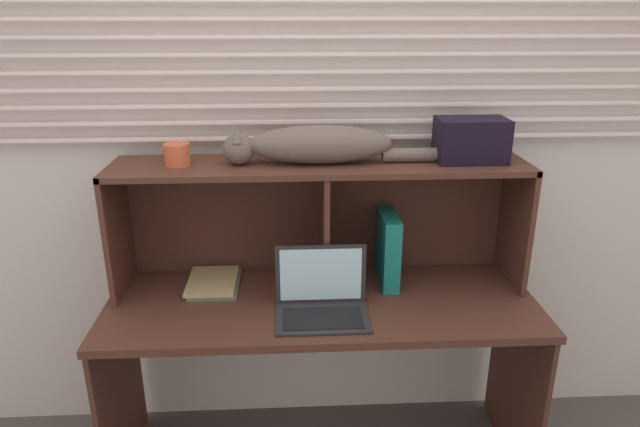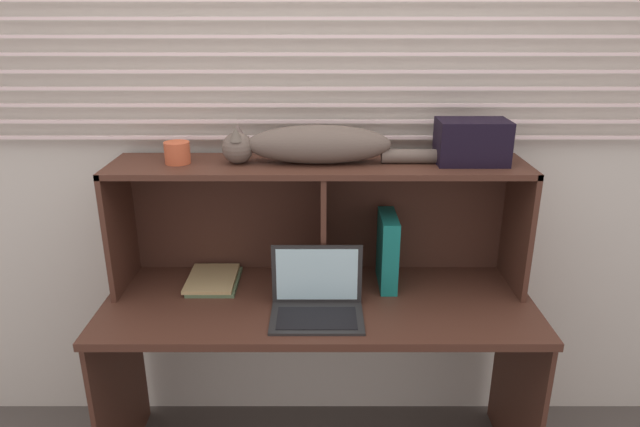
{
  "view_description": "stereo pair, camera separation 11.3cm",
  "coord_description": "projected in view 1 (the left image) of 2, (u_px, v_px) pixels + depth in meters",
  "views": [
    {
      "loc": [
        -0.11,
        -1.68,
        1.79
      ],
      "look_at": [
        0.0,
        0.34,
        1.05
      ],
      "focal_mm": 31.72,
      "sensor_mm": 36.0,
      "label": 1
    },
    {
      "loc": [
        0.01,
        -1.68,
        1.79
      ],
      "look_at": [
        0.0,
        0.34,
        1.05
      ],
      "focal_mm": 31.72,
      "sensor_mm": 36.0,
      "label": 2
    }
  ],
  "objects": [
    {
      "name": "hutch_shelf_unit",
      "position": [
        320.0,
        199.0,
        2.17
      ],
      "size": [
        1.55,
        0.32,
        0.5
      ],
      "color": "#47281D",
      "rests_on": "desk"
    },
    {
      "name": "desk",
      "position": [
        322.0,
        331.0,
        2.18
      ],
      "size": [
        1.61,
        0.6,
        0.75
      ],
      "color": "#47281D",
      "rests_on": "ground"
    },
    {
      "name": "laptop",
      "position": [
        322.0,
        300.0,
        2.02
      ],
      "size": [
        0.33,
        0.22,
        0.24
      ],
      "color": "#252525",
      "rests_on": "desk"
    },
    {
      "name": "small_basket",
      "position": [
        177.0,
        155.0,
        2.05
      ],
      "size": [
        0.09,
        0.09,
        0.08
      ],
      "primitive_type": "cylinder",
      "color": "#BF5432",
      "rests_on": "hutch_shelf_unit"
    },
    {
      "name": "binder_upright",
      "position": [
        388.0,
        249.0,
        2.22
      ],
      "size": [
        0.06,
        0.22,
        0.29
      ],
      "primitive_type": "cube",
      "color": "#147169",
      "rests_on": "desk"
    },
    {
      "name": "storage_box",
      "position": [
        471.0,
        140.0,
        2.09
      ],
      "size": [
        0.26,
        0.16,
        0.16
      ],
      "primitive_type": "cube",
      "color": "black",
      "rests_on": "hutch_shelf_unit"
    },
    {
      "name": "book_stack",
      "position": [
        214.0,
        283.0,
        2.23
      ],
      "size": [
        0.2,
        0.25,
        0.03
      ],
      "color": "#4D6646",
      "rests_on": "desk"
    },
    {
      "name": "back_panel_with_blinds",
      "position": [
        317.0,
        147.0,
        2.28
      ],
      "size": [
        4.4,
        0.08,
        2.5
      ],
      "color": "beige",
      "rests_on": "ground"
    },
    {
      "name": "cat",
      "position": [
        315.0,
        145.0,
        2.06
      ],
      "size": [
        0.83,
        0.15,
        0.14
      ],
      "color": "brown",
      "rests_on": "hutch_shelf_unit"
    }
  ]
}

